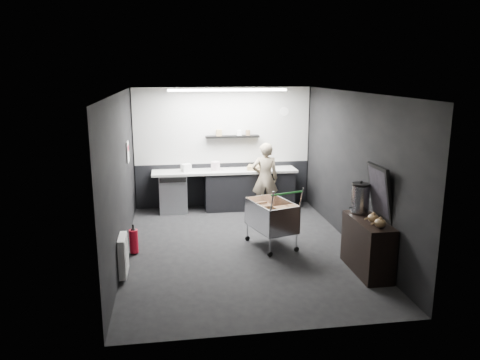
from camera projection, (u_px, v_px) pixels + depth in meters
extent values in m
plane|color=black|center=(241.00, 248.00, 8.24)|extent=(5.50, 5.50, 0.00)
plane|color=white|center=(242.00, 93.00, 7.62)|extent=(5.50, 5.50, 0.00)
plane|color=black|center=(223.00, 148.00, 10.58)|extent=(5.50, 0.00, 5.50)
plane|color=black|center=(279.00, 225.00, 5.29)|extent=(5.50, 0.00, 5.50)
plane|color=black|center=(121.00, 177.00, 7.64)|extent=(0.00, 5.50, 5.50)
plane|color=black|center=(354.00, 170.00, 8.22)|extent=(0.00, 5.50, 5.50)
cube|color=beige|center=(223.00, 126.00, 10.45)|extent=(3.95, 0.02, 1.70)
cube|color=black|center=(223.00, 184.00, 10.76)|extent=(3.95, 0.02, 1.00)
cube|color=black|center=(232.00, 136.00, 10.42)|extent=(1.20, 0.22, 0.04)
cylinder|color=white|center=(284.00, 111.00, 10.57)|extent=(0.20, 0.03, 0.20)
cube|color=silver|center=(128.00, 152.00, 8.85)|extent=(0.02, 0.30, 0.40)
cube|color=red|center=(128.00, 148.00, 8.84)|extent=(0.02, 0.22, 0.10)
cube|color=white|center=(123.00, 255.00, 7.01)|extent=(0.10, 0.50, 0.60)
cube|color=white|center=(228.00, 90.00, 9.41)|extent=(2.40, 0.20, 0.04)
cube|color=black|center=(249.00, 190.00, 10.55)|extent=(2.00, 0.56, 0.85)
cube|color=beige|center=(225.00, 171.00, 10.37)|extent=(3.20, 0.60, 0.05)
cube|color=#9EA0A5|center=(173.00, 193.00, 10.31)|extent=(0.60, 0.58, 0.85)
cube|color=black|center=(173.00, 180.00, 9.94)|extent=(0.56, 0.02, 0.10)
imported|color=beige|center=(265.00, 178.00, 10.08)|extent=(0.60, 0.42, 1.57)
cube|color=silver|center=(271.00, 228.00, 8.27)|extent=(0.85, 1.07, 0.02)
cube|color=silver|center=(255.00, 216.00, 8.17)|extent=(0.29, 0.90, 0.49)
cube|color=silver|center=(288.00, 214.00, 8.26)|extent=(0.29, 0.90, 0.49)
cube|color=silver|center=(277.00, 223.00, 7.78)|extent=(0.58, 0.20, 0.49)
cube|color=silver|center=(266.00, 208.00, 8.65)|extent=(0.58, 0.20, 0.49)
cylinder|color=silver|center=(261.00, 245.00, 7.86)|extent=(0.02, 0.02, 0.33)
cylinder|color=silver|center=(292.00, 244.00, 7.93)|extent=(0.02, 0.02, 0.33)
cylinder|color=silver|center=(253.00, 229.00, 8.68)|extent=(0.02, 0.02, 0.33)
cylinder|color=silver|center=(280.00, 228.00, 8.75)|extent=(0.02, 0.02, 0.33)
cylinder|color=#248730|center=(279.00, 194.00, 7.60)|extent=(0.59, 0.21, 0.03)
cube|color=brown|center=(263.00, 215.00, 8.31)|extent=(0.35, 0.39, 0.42)
cube|color=brown|center=(282.00, 219.00, 8.12)|extent=(0.32, 0.36, 0.37)
cylinder|color=black|center=(261.00, 253.00, 7.89)|extent=(0.09, 0.05, 0.09)
cylinder|color=black|center=(253.00, 236.00, 8.71)|extent=(0.09, 0.05, 0.09)
cylinder|color=black|center=(291.00, 252.00, 7.97)|extent=(0.09, 0.05, 0.09)
cylinder|color=black|center=(280.00, 235.00, 8.79)|extent=(0.09, 0.05, 0.09)
cube|color=black|center=(367.00, 246.00, 7.19)|extent=(0.42, 1.12, 0.84)
cylinder|color=silver|center=(360.00, 199.00, 7.40)|extent=(0.28, 0.28, 0.43)
cylinder|color=black|center=(361.00, 184.00, 7.35)|extent=(0.28, 0.28, 0.04)
sphere|color=black|center=(361.00, 182.00, 7.34)|extent=(0.05, 0.05, 0.05)
ellipsoid|color=brown|center=(373.00, 218.00, 6.95)|extent=(0.17, 0.17, 0.13)
ellipsoid|color=brown|center=(380.00, 223.00, 6.72)|extent=(0.17, 0.17, 0.13)
cube|color=black|center=(380.00, 192.00, 7.07)|extent=(0.20, 0.65, 0.84)
cube|color=black|center=(379.00, 192.00, 7.07)|extent=(0.14, 0.56, 0.72)
cylinder|color=red|center=(134.00, 241.00, 7.94)|extent=(0.15, 0.15, 0.40)
cone|color=black|center=(133.00, 229.00, 7.89)|extent=(0.10, 0.10, 0.06)
cylinder|color=black|center=(133.00, 226.00, 7.88)|extent=(0.03, 0.03, 0.06)
cube|color=#9B8453|center=(258.00, 168.00, 10.41)|extent=(0.52, 0.45, 0.09)
cylinder|color=silver|center=(215.00, 166.00, 10.31)|extent=(0.20, 0.20, 0.20)
cube|color=white|center=(186.00, 168.00, 10.17)|extent=(0.24, 0.22, 0.17)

